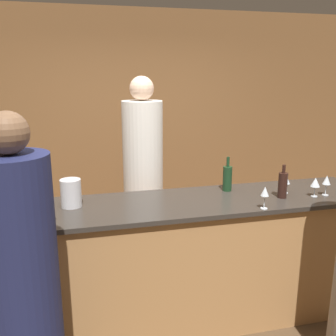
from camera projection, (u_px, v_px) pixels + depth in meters
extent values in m
plane|color=#4C3823|center=(177.00, 320.00, 3.17)|extent=(14.00, 14.00, 0.00)
cube|color=brown|center=(136.00, 124.00, 4.80)|extent=(8.00, 0.06, 2.80)
cube|color=#B27F4C|center=(178.00, 265.00, 3.05)|extent=(3.24, 0.63, 1.02)
cube|color=#332D28|center=(178.00, 204.00, 2.92)|extent=(3.30, 0.69, 0.04)
cylinder|color=silver|center=(143.00, 194.00, 3.63)|extent=(0.38, 0.38, 1.78)
sphere|color=beige|center=(142.00, 88.00, 3.39)|extent=(0.22, 0.22, 0.22)
cylinder|color=#1E234C|center=(25.00, 300.00, 2.06)|extent=(0.39, 0.39, 1.64)
sphere|color=brown|center=(7.00, 133.00, 1.83)|extent=(0.22, 0.22, 0.22)
cylinder|color=#19381E|center=(227.00, 179.00, 3.17)|extent=(0.08, 0.08, 0.21)
cylinder|color=#19381E|center=(228.00, 162.00, 3.13)|extent=(0.03, 0.03, 0.08)
cylinder|color=black|center=(283.00, 185.00, 2.98)|extent=(0.07, 0.07, 0.21)
cylinder|color=black|center=(284.00, 169.00, 2.95)|extent=(0.03, 0.03, 0.07)
cylinder|color=silver|center=(71.00, 193.00, 2.79)|extent=(0.15, 0.15, 0.21)
cylinder|color=silver|center=(1.00, 227.00, 2.43)|extent=(0.05, 0.05, 0.00)
cylinder|color=silver|center=(0.00, 219.00, 2.41)|extent=(0.01, 0.01, 0.10)
cylinder|color=silver|center=(325.00, 195.00, 3.07)|extent=(0.05, 0.05, 0.00)
cylinder|color=silver|center=(326.00, 189.00, 3.06)|extent=(0.01, 0.01, 0.09)
cone|color=silver|center=(327.00, 180.00, 3.04)|extent=(0.07, 0.07, 0.07)
cylinder|color=silver|center=(284.00, 193.00, 3.13)|extent=(0.05, 0.05, 0.00)
cylinder|color=silver|center=(285.00, 188.00, 3.12)|extent=(0.01, 0.01, 0.08)
cone|color=silver|center=(285.00, 179.00, 3.10)|extent=(0.07, 0.07, 0.07)
cylinder|color=silver|center=(314.00, 196.00, 3.04)|extent=(0.05, 0.05, 0.00)
cylinder|color=silver|center=(314.00, 191.00, 3.03)|extent=(0.01, 0.01, 0.08)
cone|color=silver|center=(315.00, 182.00, 3.01)|extent=(0.07, 0.07, 0.07)
cylinder|color=silver|center=(49.00, 221.00, 2.52)|extent=(0.05, 0.05, 0.00)
cylinder|color=silver|center=(49.00, 216.00, 2.51)|extent=(0.01, 0.01, 0.08)
cone|color=silver|center=(48.00, 206.00, 2.49)|extent=(0.08, 0.08, 0.06)
cylinder|color=silver|center=(264.00, 208.00, 2.76)|extent=(0.05, 0.05, 0.00)
cylinder|color=silver|center=(264.00, 202.00, 2.75)|extent=(0.01, 0.01, 0.10)
cone|color=silver|center=(265.00, 191.00, 2.73)|extent=(0.06, 0.06, 0.07)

